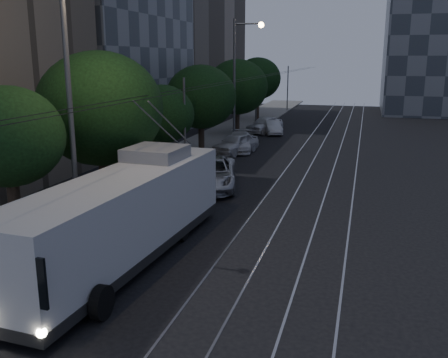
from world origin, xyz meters
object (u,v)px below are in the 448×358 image
at_px(pickup_silver, 210,173).
at_px(car_white_b, 239,142).
at_px(streetlamp_near, 78,69).
at_px(streetlamp_far, 239,71).
at_px(car_white_a, 236,143).
at_px(trolleybus, 125,215).
at_px(car_white_c, 273,127).
at_px(car_white_d, 265,125).

xyz_separation_m(pickup_silver, car_white_b, (-1.20, 11.50, -0.14)).
relative_size(streetlamp_near, streetlamp_far, 1.13).
height_order(car_white_a, streetlamp_far, streetlamp_far).
relative_size(trolleybus, streetlamp_far, 1.23).
bearing_deg(car_white_b, streetlamp_near, -101.30).
xyz_separation_m(pickup_silver, car_white_a, (-1.20, 10.36, -0.08)).
bearing_deg(pickup_silver, trolleybus, -103.28).
bearing_deg(car_white_c, streetlamp_near, -112.36).
height_order(car_white_c, car_white_d, car_white_d).
distance_m(car_white_c, streetlamp_near, 31.54).
bearing_deg(car_white_c, car_white_b, -115.35).
relative_size(car_white_b, car_white_d, 1.06).
distance_m(pickup_silver, streetlamp_near, 11.79).
height_order(pickup_silver, streetlamp_near, streetlamp_near).
bearing_deg(car_white_c, pickup_silver, -109.01).
height_order(car_white_b, car_white_c, car_white_b).
distance_m(car_white_d, streetlamp_near, 32.14).
distance_m(car_white_d, streetlamp_far, 9.80).
bearing_deg(car_white_b, car_white_c, 74.41).
bearing_deg(pickup_silver, streetlamp_near, -113.76).
bearing_deg(trolleybus, pickup_silver, 94.59).
relative_size(trolleybus, car_white_a, 2.72).
bearing_deg(car_white_a, car_white_c, 103.18).
xyz_separation_m(trolleybus, car_white_a, (-1.40, 21.02, -0.92)).
bearing_deg(car_white_c, car_white_a, -114.75).
bearing_deg(pickup_silver, car_white_c, 76.45).
xyz_separation_m(trolleybus, car_white_b, (-1.40, 22.16, -0.99)).
height_order(car_white_b, streetlamp_near, streetlamp_near).
distance_m(pickup_silver, car_white_c, 20.85).
distance_m(car_white_b, streetlamp_near, 22.41).
xyz_separation_m(car_white_a, car_white_c, (0.91, 10.49, -0.13)).
bearing_deg(car_white_a, pickup_silver, -65.27).
height_order(car_white_d, streetlamp_near, streetlamp_near).
bearing_deg(car_white_a, car_white_d, 108.12).
bearing_deg(car_white_a, car_white_b, 108.12).
bearing_deg(streetlamp_far, car_white_d, 86.63).
xyz_separation_m(car_white_c, streetlamp_far, (-1.39, -7.59, 5.41)).
bearing_deg(trolleybus, car_white_b, 97.13).
distance_m(trolleybus, streetlamp_far, 24.38).
bearing_deg(car_white_b, pickup_silver, -94.10).
height_order(trolleybus, car_white_c, trolleybus).
bearing_deg(car_white_b, car_white_d, 79.94).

